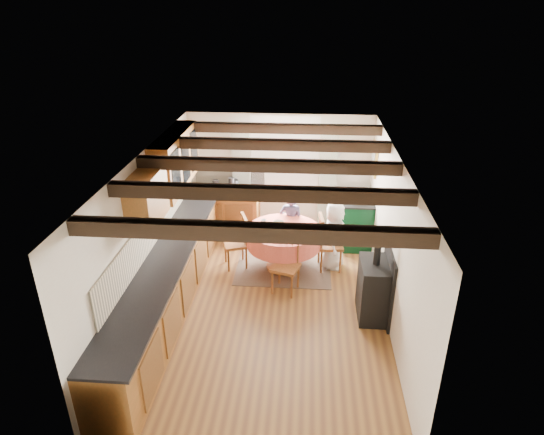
# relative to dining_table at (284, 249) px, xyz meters

# --- Properties ---
(floor) EXTENTS (3.60, 5.50, 0.00)m
(floor) POSITION_rel_dining_table_xyz_m (-0.18, -1.15, -0.39)
(floor) COLOR olive
(floor) RESTS_ON ground
(ceiling) EXTENTS (3.60, 5.50, 0.00)m
(ceiling) POSITION_rel_dining_table_xyz_m (-0.18, -1.15, 2.01)
(ceiling) COLOR white
(ceiling) RESTS_ON ground
(wall_back) EXTENTS (3.60, 0.00, 2.40)m
(wall_back) POSITION_rel_dining_table_xyz_m (-0.18, 1.60, 0.81)
(wall_back) COLOR silver
(wall_back) RESTS_ON ground
(wall_front) EXTENTS (3.60, 0.00, 2.40)m
(wall_front) POSITION_rel_dining_table_xyz_m (-0.18, -3.90, 0.81)
(wall_front) COLOR silver
(wall_front) RESTS_ON ground
(wall_left) EXTENTS (0.00, 5.50, 2.40)m
(wall_left) POSITION_rel_dining_table_xyz_m (-1.98, -1.15, 0.81)
(wall_left) COLOR silver
(wall_left) RESTS_ON ground
(wall_right) EXTENTS (0.00, 5.50, 2.40)m
(wall_right) POSITION_rel_dining_table_xyz_m (1.62, -1.15, 0.81)
(wall_right) COLOR silver
(wall_right) RESTS_ON ground
(beam_a) EXTENTS (3.60, 0.16, 0.16)m
(beam_a) POSITION_rel_dining_table_xyz_m (-0.18, -3.15, 1.92)
(beam_a) COLOR black
(beam_a) RESTS_ON ceiling
(beam_b) EXTENTS (3.60, 0.16, 0.16)m
(beam_b) POSITION_rel_dining_table_xyz_m (-0.18, -2.15, 1.92)
(beam_b) COLOR black
(beam_b) RESTS_ON ceiling
(beam_c) EXTENTS (3.60, 0.16, 0.16)m
(beam_c) POSITION_rel_dining_table_xyz_m (-0.18, -1.15, 1.92)
(beam_c) COLOR black
(beam_c) RESTS_ON ceiling
(beam_d) EXTENTS (3.60, 0.16, 0.16)m
(beam_d) POSITION_rel_dining_table_xyz_m (-0.18, -0.15, 1.92)
(beam_d) COLOR black
(beam_d) RESTS_ON ceiling
(beam_e) EXTENTS (3.60, 0.16, 0.16)m
(beam_e) POSITION_rel_dining_table_xyz_m (-0.18, 0.85, 1.92)
(beam_e) COLOR black
(beam_e) RESTS_ON ceiling
(splash_left) EXTENTS (0.02, 4.50, 0.55)m
(splash_left) POSITION_rel_dining_table_xyz_m (-1.96, -0.85, 0.81)
(splash_left) COLOR beige
(splash_left) RESTS_ON wall_left
(splash_back) EXTENTS (1.40, 0.02, 0.55)m
(splash_back) POSITION_rel_dining_table_xyz_m (-1.18, 1.58, 0.81)
(splash_back) COLOR beige
(splash_back) RESTS_ON wall_back
(base_cabinet_left) EXTENTS (0.60, 5.30, 0.88)m
(base_cabinet_left) POSITION_rel_dining_table_xyz_m (-1.68, -1.15, 0.05)
(base_cabinet_left) COLOR #9A5423
(base_cabinet_left) RESTS_ON floor
(base_cabinet_back) EXTENTS (1.30, 0.60, 0.88)m
(base_cabinet_back) POSITION_rel_dining_table_xyz_m (-1.23, 1.30, 0.05)
(base_cabinet_back) COLOR #9A5423
(base_cabinet_back) RESTS_ON floor
(worktop_left) EXTENTS (0.64, 5.30, 0.04)m
(worktop_left) POSITION_rel_dining_table_xyz_m (-1.66, -1.15, 0.51)
(worktop_left) COLOR black
(worktop_left) RESTS_ON base_cabinet_left
(worktop_back) EXTENTS (1.30, 0.64, 0.04)m
(worktop_back) POSITION_rel_dining_table_xyz_m (-1.23, 1.28, 0.51)
(worktop_back) COLOR black
(worktop_back) RESTS_ON base_cabinet_back
(wall_cabinet_glass) EXTENTS (0.34, 1.80, 0.90)m
(wall_cabinet_glass) POSITION_rel_dining_table_xyz_m (-1.81, 0.05, 1.56)
(wall_cabinet_glass) COLOR #9A5423
(wall_cabinet_glass) RESTS_ON wall_left
(wall_cabinet_solid) EXTENTS (0.34, 0.90, 0.70)m
(wall_cabinet_solid) POSITION_rel_dining_table_xyz_m (-1.81, -1.45, 1.51)
(wall_cabinet_solid) COLOR #9A5423
(wall_cabinet_solid) RESTS_ON wall_left
(window_frame) EXTENTS (1.34, 0.03, 1.54)m
(window_frame) POSITION_rel_dining_table_xyz_m (-0.08, 1.59, 1.21)
(window_frame) COLOR white
(window_frame) RESTS_ON wall_back
(window_pane) EXTENTS (1.20, 0.01, 1.40)m
(window_pane) POSITION_rel_dining_table_xyz_m (-0.08, 1.59, 1.21)
(window_pane) COLOR white
(window_pane) RESTS_ON wall_back
(curtain_left) EXTENTS (0.35, 0.10, 2.10)m
(curtain_left) POSITION_rel_dining_table_xyz_m (-0.93, 1.50, 0.71)
(curtain_left) COLOR #B9B9B9
(curtain_left) RESTS_ON wall_back
(curtain_right) EXTENTS (0.35, 0.10, 2.10)m
(curtain_right) POSITION_rel_dining_table_xyz_m (0.77, 1.50, 0.71)
(curtain_right) COLOR #B9B9B9
(curtain_right) RESTS_ON wall_back
(curtain_rod) EXTENTS (2.00, 0.03, 0.03)m
(curtain_rod) POSITION_rel_dining_table_xyz_m (-0.08, 1.50, 1.81)
(curtain_rod) COLOR black
(curtain_rod) RESTS_ON wall_back
(wall_picture) EXTENTS (0.04, 0.50, 0.60)m
(wall_picture) POSITION_rel_dining_table_xyz_m (1.59, 1.15, 1.31)
(wall_picture) COLOR gold
(wall_picture) RESTS_ON wall_right
(wall_plate) EXTENTS (0.30, 0.02, 0.30)m
(wall_plate) POSITION_rel_dining_table_xyz_m (0.87, 1.57, 1.31)
(wall_plate) COLOR silver
(wall_plate) RESTS_ON wall_back
(rug) EXTENTS (1.67, 1.30, 0.01)m
(rug) POSITION_rel_dining_table_xyz_m (0.00, 0.00, -0.38)
(rug) COLOR brown
(rug) RESTS_ON floor
(dining_table) EXTENTS (1.29, 1.29, 0.78)m
(dining_table) POSITION_rel_dining_table_xyz_m (0.00, 0.00, 0.00)
(dining_table) COLOR #ED6A5B
(dining_table) RESTS_ON floor
(chair_near) EXTENTS (0.52, 0.54, 0.96)m
(chair_near) POSITION_rel_dining_table_xyz_m (0.07, -0.72, 0.09)
(chair_near) COLOR #98542A
(chair_near) RESTS_ON floor
(chair_left) EXTENTS (0.54, 0.53, 0.97)m
(chair_left) POSITION_rel_dining_table_xyz_m (-0.86, 0.02, 0.10)
(chair_left) COLOR #98542A
(chair_left) RESTS_ON floor
(chair_right) EXTENTS (0.50, 0.48, 1.02)m
(chair_right) POSITION_rel_dining_table_xyz_m (0.81, 0.07, 0.12)
(chair_right) COLOR #98542A
(chair_right) RESTS_ON floor
(aga_range) EXTENTS (0.68, 1.05, 0.97)m
(aga_range) POSITION_rel_dining_table_xyz_m (1.29, 1.12, 0.10)
(aga_range) COLOR #093319
(aga_range) RESTS_ON floor
(cast_iron_stove) EXTENTS (0.42, 0.70, 1.40)m
(cast_iron_stove) POSITION_rel_dining_table_xyz_m (1.40, -1.26, 0.31)
(cast_iron_stove) COLOR black
(cast_iron_stove) RESTS_ON floor
(child_far) EXTENTS (0.49, 0.37, 1.21)m
(child_far) POSITION_rel_dining_table_xyz_m (0.10, 0.59, 0.22)
(child_far) COLOR #403D5D
(child_far) RESTS_ON floor
(child_right) EXTENTS (0.51, 0.67, 1.23)m
(child_right) POSITION_rel_dining_table_xyz_m (0.87, 0.13, 0.23)
(child_right) COLOR white
(child_right) RESTS_ON floor
(bowl_a) EXTENTS (0.27, 0.27, 0.05)m
(bowl_a) POSITION_rel_dining_table_xyz_m (0.13, -0.15, 0.41)
(bowl_a) COLOR silver
(bowl_a) RESTS_ON dining_table
(bowl_b) EXTENTS (0.29, 0.29, 0.06)m
(bowl_b) POSITION_rel_dining_table_xyz_m (-0.11, 0.14, 0.42)
(bowl_b) COLOR silver
(bowl_b) RESTS_ON dining_table
(cup) EXTENTS (0.12, 0.12, 0.09)m
(cup) POSITION_rel_dining_table_xyz_m (-0.36, 0.15, 0.44)
(cup) COLOR silver
(cup) RESTS_ON dining_table
(canister_tall) EXTENTS (0.13, 0.13, 0.22)m
(canister_tall) POSITION_rel_dining_table_xyz_m (-1.42, 1.31, 0.64)
(canister_tall) COLOR #262628
(canister_tall) RESTS_ON worktop_back
(canister_wide) EXTENTS (0.20, 0.20, 0.22)m
(canister_wide) POSITION_rel_dining_table_xyz_m (-1.07, 1.33, 0.64)
(canister_wide) COLOR #262628
(canister_wide) RESTS_ON worktop_back
(canister_slim) EXTENTS (0.11, 0.11, 0.30)m
(canister_slim) POSITION_rel_dining_table_xyz_m (-1.10, 1.23, 0.68)
(canister_slim) COLOR #262628
(canister_slim) RESTS_ON worktop_back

